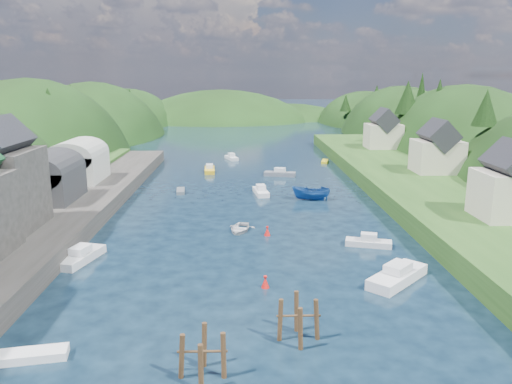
{
  "coord_description": "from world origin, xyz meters",
  "views": [
    {
      "loc": [
        -1.56,
        -28.72,
        17.27
      ],
      "look_at": [
        0.0,
        28.0,
        4.0
      ],
      "focal_mm": 35.0,
      "sensor_mm": 36.0,
      "label": 1
    }
  ],
  "objects_px": {
    "piling_cluster_near": "(203,360)",
    "channel_buoy_far": "(267,231)",
    "piling_cluster_far": "(298,323)",
    "channel_buoy_near": "(265,282)"
  },
  "relations": [
    {
      "from": "piling_cluster_near",
      "to": "channel_buoy_far",
      "type": "relative_size",
      "value": 3.12
    },
    {
      "from": "channel_buoy_far",
      "to": "piling_cluster_far",
      "type": "bearing_deg",
      "value": -87.53
    },
    {
      "from": "piling_cluster_far",
      "to": "channel_buoy_far",
      "type": "relative_size",
      "value": 3.18
    },
    {
      "from": "piling_cluster_far",
      "to": "channel_buoy_near",
      "type": "distance_m",
      "value": 8.71
    },
    {
      "from": "channel_buoy_near",
      "to": "piling_cluster_far",
      "type": "bearing_deg",
      "value": -77.93
    },
    {
      "from": "piling_cluster_near",
      "to": "channel_buoy_far",
      "type": "distance_m",
      "value": 27.05
    },
    {
      "from": "piling_cluster_near",
      "to": "channel_buoy_near",
      "type": "bearing_deg",
      "value": 71.49
    },
    {
      "from": "piling_cluster_far",
      "to": "channel_buoy_near",
      "type": "xyz_separation_m",
      "value": [
        -1.82,
        8.49,
        -0.7
      ]
    },
    {
      "from": "piling_cluster_far",
      "to": "channel_buoy_far",
      "type": "distance_m",
      "value": 22.44
    },
    {
      "from": "piling_cluster_near",
      "to": "piling_cluster_far",
      "type": "height_order",
      "value": "piling_cluster_far"
    }
  ]
}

